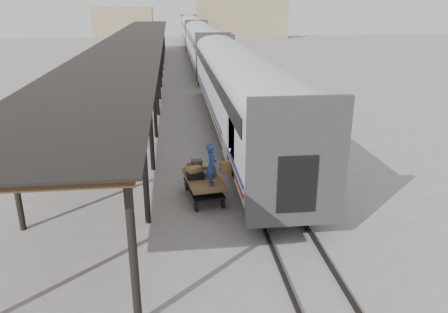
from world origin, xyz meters
name	(u,v)px	position (x,y,z in m)	size (l,w,h in m)	color
ground	(186,196)	(0.00, 0.00, 0.00)	(160.00, 160.00, 0.00)	slate
train	(203,44)	(3.19, 33.79, 2.69)	(3.45, 76.01, 4.01)	silver
canopy	(135,39)	(-3.40, 24.00, 4.00)	(4.90, 64.30, 4.15)	#422B19
rails	(204,68)	(3.20, 34.00, 0.06)	(1.54, 150.00, 0.12)	black
building_far	(240,17)	(14.00, 78.00, 4.00)	(18.00, 10.00, 8.00)	tan
building_left	(124,22)	(-10.00, 82.00, 3.00)	(12.00, 8.00, 6.00)	tan
baggage_cart	(204,183)	(0.68, -0.32, 0.65)	(1.59, 2.56, 0.86)	brown
suitcase_stack	(199,170)	(0.53, 0.04, 1.04)	(1.23, 1.26, 0.56)	#3A3A3C
luggage_tug	(139,84)	(-3.13, 21.26, 0.62)	(1.44, 1.77, 1.36)	maroon
porter	(211,164)	(0.93, -0.97, 1.63)	(0.56, 0.37, 1.55)	navy
pedestrian	(135,88)	(-3.24, 18.34, 0.87)	(1.02, 0.42, 1.73)	black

